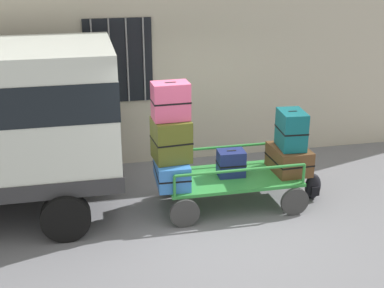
{
  "coord_description": "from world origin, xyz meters",
  "views": [
    {
      "loc": [
        -1.75,
        -6.86,
        3.94
      ],
      "look_at": [
        -0.17,
        0.37,
        1.1
      ],
      "focal_mm": 48.74,
      "sensor_mm": 36.0,
      "label": 1
    }
  ],
  "objects_px": {
    "suitcase_center_middle": "(291,130)",
    "suitcase_left_bottom": "(171,171)",
    "backpack": "(313,187)",
    "suitcase_left_middle": "(171,140)",
    "suitcase_left_top": "(171,101)",
    "luggage_cart": "(231,182)",
    "suitcase_midleft_bottom": "(231,163)",
    "suitcase_center_bottom": "(289,159)"
  },
  "relations": [
    {
      "from": "suitcase_center_bottom",
      "to": "backpack",
      "type": "xyz_separation_m",
      "value": [
        0.41,
        -0.11,
        -0.48
      ]
    },
    {
      "from": "suitcase_left_top",
      "to": "suitcase_midleft_bottom",
      "type": "xyz_separation_m",
      "value": [
        0.97,
        0.07,
        -1.1
      ]
    },
    {
      "from": "suitcase_left_middle",
      "to": "suitcase_midleft_bottom",
      "type": "xyz_separation_m",
      "value": [
        0.97,
        0.07,
        -0.5
      ]
    },
    {
      "from": "luggage_cart",
      "to": "suitcase_left_bottom",
      "type": "xyz_separation_m",
      "value": [
        -0.97,
        -0.01,
        0.29
      ]
    },
    {
      "from": "suitcase_left_middle",
      "to": "suitcase_left_top",
      "type": "distance_m",
      "value": 0.6
    },
    {
      "from": "luggage_cart",
      "to": "suitcase_left_bottom",
      "type": "bearing_deg",
      "value": -179.43
    },
    {
      "from": "suitcase_center_middle",
      "to": "suitcase_left_bottom",
      "type": "bearing_deg",
      "value": -179.54
    },
    {
      "from": "suitcase_left_bottom",
      "to": "backpack",
      "type": "xyz_separation_m",
      "value": [
        2.35,
        -0.08,
        -0.47
      ]
    },
    {
      "from": "suitcase_center_bottom",
      "to": "backpack",
      "type": "distance_m",
      "value": 0.64
    },
    {
      "from": "suitcase_center_bottom",
      "to": "backpack",
      "type": "relative_size",
      "value": 1.73
    },
    {
      "from": "luggage_cart",
      "to": "suitcase_left_top",
      "type": "height_order",
      "value": "suitcase_left_top"
    },
    {
      "from": "suitcase_left_top",
      "to": "luggage_cart",
      "type": "bearing_deg",
      "value": 2.08
    },
    {
      "from": "luggage_cart",
      "to": "suitcase_left_middle",
      "type": "height_order",
      "value": "suitcase_left_middle"
    },
    {
      "from": "suitcase_left_bottom",
      "to": "suitcase_center_middle",
      "type": "xyz_separation_m",
      "value": [
        1.93,
        0.02,
        0.52
      ]
    },
    {
      "from": "suitcase_left_middle",
      "to": "backpack",
      "type": "height_order",
      "value": "suitcase_left_middle"
    },
    {
      "from": "suitcase_center_bottom",
      "to": "suitcase_left_middle",
      "type": "bearing_deg",
      "value": -178.54
    },
    {
      "from": "suitcase_left_middle",
      "to": "backpack",
      "type": "xyz_separation_m",
      "value": [
        2.35,
        -0.06,
        -0.99
      ]
    },
    {
      "from": "luggage_cart",
      "to": "suitcase_center_bottom",
      "type": "distance_m",
      "value": 1.01
    },
    {
      "from": "suitcase_left_middle",
      "to": "luggage_cart",
      "type": "bearing_deg",
      "value": 1.99
    },
    {
      "from": "suitcase_left_top",
      "to": "suitcase_center_middle",
      "type": "height_order",
      "value": "suitcase_left_top"
    },
    {
      "from": "suitcase_left_middle",
      "to": "suitcase_left_top",
      "type": "xyz_separation_m",
      "value": [
        -0.0,
        -0.0,
        0.6
      ]
    },
    {
      "from": "luggage_cart",
      "to": "backpack",
      "type": "xyz_separation_m",
      "value": [
        1.38,
        -0.09,
        -0.18
      ]
    },
    {
      "from": "suitcase_left_top",
      "to": "backpack",
      "type": "xyz_separation_m",
      "value": [
        2.35,
        -0.06,
        -1.59
      ]
    },
    {
      "from": "luggage_cart",
      "to": "suitcase_midleft_bottom",
      "type": "height_order",
      "value": "suitcase_midleft_bottom"
    },
    {
      "from": "suitcase_left_top",
      "to": "suitcase_center_bottom",
      "type": "height_order",
      "value": "suitcase_left_top"
    },
    {
      "from": "luggage_cart",
      "to": "suitcase_left_middle",
      "type": "distance_m",
      "value": 1.26
    },
    {
      "from": "suitcase_left_top",
      "to": "backpack",
      "type": "relative_size",
      "value": 1.27
    },
    {
      "from": "suitcase_center_middle",
      "to": "suitcase_midleft_bottom",
      "type": "bearing_deg",
      "value": 178.09
    },
    {
      "from": "suitcase_center_middle",
      "to": "backpack",
      "type": "xyz_separation_m",
      "value": [
        0.41,
        -0.1,
        -0.99
      ]
    },
    {
      "from": "suitcase_center_bottom",
      "to": "backpack",
      "type": "bearing_deg",
      "value": -14.48
    },
    {
      "from": "suitcase_left_middle",
      "to": "suitcase_midleft_bottom",
      "type": "bearing_deg",
      "value": 4.24
    },
    {
      "from": "suitcase_center_bottom",
      "to": "suitcase_left_bottom",
      "type": "bearing_deg",
      "value": -179.25
    },
    {
      "from": "suitcase_center_bottom",
      "to": "suitcase_center_middle",
      "type": "relative_size",
      "value": 1.25
    },
    {
      "from": "luggage_cart",
      "to": "backpack",
      "type": "height_order",
      "value": "luggage_cart"
    },
    {
      "from": "luggage_cart",
      "to": "suitcase_left_bottom",
      "type": "relative_size",
      "value": 2.44
    },
    {
      "from": "suitcase_center_middle",
      "to": "suitcase_left_middle",
      "type": "bearing_deg",
      "value": -178.83
    },
    {
      "from": "luggage_cart",
      "to": "suitcase_midleft_bottom",
      "type": "distance_m",
      "value": 0.31
    },
    {
      "from": "suitcase_left_bottom",
      "to": "suitcase_left_middle",
      "type": "distance_m",
      "value": 0.52
    },
    {
      "from": "suitcase_midleft_bottom",
      "to": "suitcase_center_bottom",
      "type": "relative_size",
      "value": 0.58
    },
    {
      "from": "suitcase_center_bottom",
      "to": "suitcase_midleft_bottom",
      "type": "bearing_deg",
      "value": 178.67
    },
    {
      "from": "suitcase_left_top",
      "to": "suitcase_center_middle",
      "type": "bearing_deg",
      "value": 1.21
    },
    {
      "from": "backpack",
      "to": "luggage_cart",
      "type": "bearing_deg",
      "value": 176.24
    }
  ]
}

